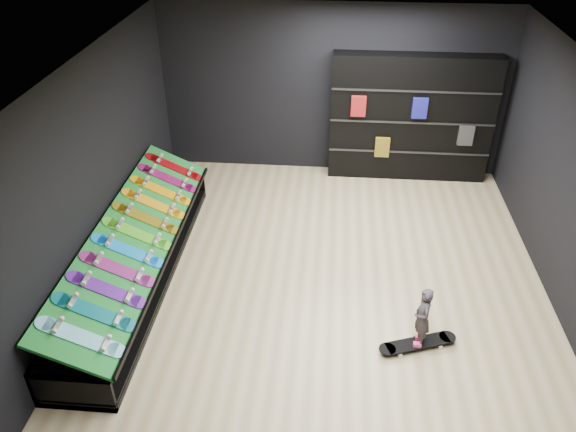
# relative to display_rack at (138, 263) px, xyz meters

# --- Properties ---
(floor) EXTENTS (6.00, 7.00, 0.01)m
(floor) POSITION_rel_display_rack_xyz_m (2.55, 0.00, -0.25)
(floor) COLOR tan
(floor) RESTS_ON ground
(ceiling) EXTENTS (6.00, 7.00, 0.01)m
(ceiling) POSITION_rel_display_rack_xyz_m (2.55, 0.00, 2.75)
(ceiling) COLOR white
(ceiling) RESTS_ON ground
(wall_back) EXTENTS (6.00, 0.02, 3.00)m
(wall_back) POSITION_rel_display_rack_xyz_m (2.55, 3.50, 1.25)
(wall_back) COLOR black
(wall_back) RESTS_ON ground
(wall_left) EXTENTS (0.02, 7.00, 3.00)m
(wall_left) POSITION_rel_display_rack_xyz_m (-0.45, 0.00, 1.25)
(wall_left) COLOR black
(wall_left) RESTS_ON ground
(display_rack) EXTENTS (0.90, 4.50, 0.50)m
(display_rack) POSITION_rel_display_rack_xyz_m (0.00, 0.00, 0.00)
(display_rack) COLOR black
(display_rack) RESTS_ON ground
(turf_ramp) EXTENTS (0.92, 4.50, 0.46)m
(turf_ramp) POSITION_rel_display_rack_xyz_m (0.05, 0.00, 0.46)
(turf_ramp) COLOR #0F651F
(turf_ramp) RESTS_ON display_rack
(back_shelving) EXTENTS (2.79, 0.33, 2.23)m
(back_shelving) POSITION_rel_display_rack_xyz_m (3.93, 3.32, 0.86)
(back_shelving) COLOR black
(back_shelving) RESTS_ON ground
(floor_skateboard) EXTENTS (1.00, 0.54, 0.09)m
(floor_skateboard) POSITION_rel_display_rack_xyz_m (3.71, -1.02, -0.21)
(floor_skateboard) COLOR black
(floor_skateboard) RESTS_ON ground
(child) EXTENTS (0.15, 0.19, 0.48)m
(child) POSITION_rel_display_rack_xyz_m (3.71, -1.02, 0.08)
(child) COLOR black
(child) RESTS_ON floor_skateboard
(display_board_0) EXTENTS (0.93, 0.22, 0.50)m
(display_board_0) POSITION_rel_display_rack_xyz_m (0.06, -1.90, 0.49)
(display_board_0) COLOR #0CB2E5
(display_board_0) RESTS_ON turf_ramp
(display_board_1) EXTENTS (0.93, 0.22, 0.50)m
(display_board_1) POSITION_rel_display_rack_xyz_m (0.06, -1.52, 0.49)
(display_board_1) COLOR #0C8C99
(display_board_1) RESTS_ON turf_ramp
(display_board_2) EXTENTS (0.93, 0.22, 0.50)m
(display_board_2) POSITION_rel_display_rack_xyz_m (0.06, -1.14, 0.49)
(display_board_2) COLOR purple
(display_board_2) RESTS_ON turf_ramp
(display_board_3) EXTENTS (0.93, 0.22, 0.50)m
(display_board_3) POSITION_rel_display_rack_xyz_m (0.06, -0.76, 0.49)
(display_board_3) COLOR #2626BF
(display_board_3) RESTS_ON turf_ramp
(display_board_4) EXTENTS (0.93, 0.22, 0.50)m
(display_board_4) POSITION_rel_display_rack_xyz_m (0.06, -0.38, 0.49)
(display_board_4) COLOR blue
(display_board_4) RESTS_ON turf_ramp
(display_board_5) EXTENTS (0.93, 0.22, 0.50)m
(display_board_5) POSITION_rel_display_rack_xyz_m (0.06, 0.00, 0.49)
(display_board_5) COLOR green
(display_board_5) RESTS_ON turf_ramp
(display_board_6) EXTENTS (0.93, 0.22, 0.50)m
(display_board_6) POSITION_rel_display_rack_xyz_m (0.06, 0.38, 0.49)
(display_board_6) COLOR yellow
(display_board_6) RESTS_ON turf_ramp
(display_board_7) EXTENTS (0.93, 0.22, 0.50)m
(display_board_7) POSITION_rel_display_rack_xyz_m (0.06, 0.76, 0.49)
(display_board_7) COLOR orange
(display_board_7) RESTS_ON turf_ramp
(display_board_8) EXTENTS (0.93, 0.22, 0.50)m
(display_board_8) POSITION_rel_display_rack_xyz_m (0.06, 1.14, 0.49)
(display_board_8) COLOR yellow
(display_board_8) RESTS_ON turf_ramp
(display_board_9) EXTENTS (0.93, 0.22, 0.50)m
(display_board_9) POSITION_rel_display_rack_xyz_m (0.06, 1.52, 0.49)
(display_board_9) COLOR #E5198C
(display_board_9) RESTS_ON turf_ramp
(display_board_10) EXTENTS (0.93, 0.22, 0.50)m
(display_board_10) POSITION_rel_display_rack_xyz_m (0.06, 1.90, 0.49)
(display_board_10) COLOR red
(display_board_10) RESTS_ON turf_ramp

